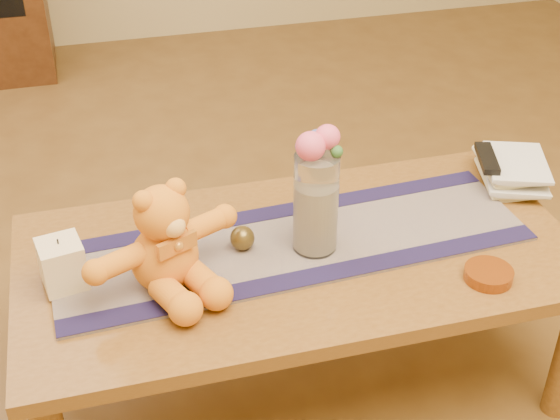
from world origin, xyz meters
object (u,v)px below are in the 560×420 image
object	(u,v)px
book_bottom	(483,179)
pillar_candle	(62,264)
glass_vase	(316,203)
tv_remote	(487,158)
amber_dish	(489,274)
teddy_bear	(163,238)
bronze_ball	(242,238)

from	to	relation	value
book_bottom	pillar_candle	bearing A→B (deg)	-157.24
glass_vase	book_bottom	bearing A→B (deg)	18.05
pillar_candle	glass_vase	size ratio (longest dim) A/B	0.45
tv_remote	amber_dish	size ratio (longest dim) A/B	1.38
teddy_bear	glass_vase	distance (m)	0.38
bronze_ball	tv_remote	distance (m)	0.75
amber_dish	book_bottom	bearing A→B (deg)	64.23
teddy_bear	glass_vase	xyz separation A→B (m)	(0.38, 0.04, 0.00)
amber_dish	teddy_bear	bearing A→B (deg)	166.15
pillar_candle	book_bottom	world-z (taller)	pillar_candle
bronze_ball	amber_dish	xyz separation A→B (m)	(0.54, -0.26, -0.02)
teddy_bear	tv_remote	distance (m)	0.96
book_bottom	tv_remote	xyz separation A→B (m)	(-0.00, -0.01, 0.07)
teddy_bear	amber_dish	world-z (taller)	teddy_bear
glass_vase	tv_remote	bearing A→B (deg)	17.25
pillar_candle	bronze_ball	size ratio (longest dim) A/B	1.88
book_bottom	amber_dish	world-z (taller)	amber_dish
teddy_bear	bronze_ball	xyz separation A→B (m)	(0.20, 0.08, -0.09)
pillar_candle	amber_dish	xyz separation A→B (m)	(0.97, -0.23, -0.05)
teddy_bear	glass_vase	bearing A→B (deg)	-17.91
teddy_bear	bronze_ball	distance (m)	0.24
bronze_ball	tv_remote	bearing A→B (deg)	10.24
bronze_ball	tv_remote	world-z (taller)	tv_remote
pillar_candle	teddy_bear	bearing A→B (deg)	-12.58
pillar_candle	bronze_ball	bearing A→B (deg)	3.82
glass_vase	pillar_candle	bearing A→B (deg)	178.90
amber_dish	glass_vase	bearing A→B (deg)	148.56
glass_vase	tv_remote	distance (m)	0.59
bronze_ball	amber_dish	distance (m)	0.60
bronze_ball	book_bottom	world-z (taller)	bronze_ball
tv_remote	pillar_candle	bearing A→B (deg)	-154.68
book_bottom	bronze_ball	bearing A→B (deg)	-154.65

